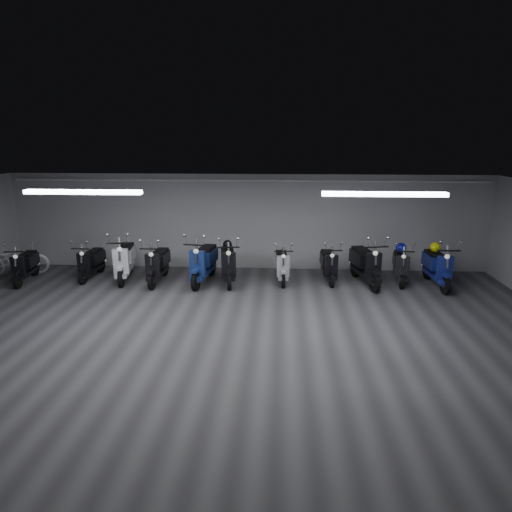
# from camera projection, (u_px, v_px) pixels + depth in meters

# --- Properties ---
(floor) EXTENTS (14.00, 10.00, 0.01)m
(floor) POSITION_uv_depth(u_px,v_px,m) (227.00, 342.00, 8.43)
(floor) COLOR #3C3C3F
(floor) RESTS_ON ground
(ceiling) EXTENTS (14.00, 10.00, 0.01)m
(ceiling) POSITION_uv_depth(u_px,v_px,m) (224.00, 196.00, 7.70)
(ceiling) COLOR gray
(ceiling) RESTS_ON ground
(back_wall) EXTENTS (14.00, 0.01, 2.80)m
(back_wall) POSITION_uv_depth(u_px,v_px,m) (247.00, 222.00, 12.89)
(back_wall) COLOR #A4A3A6
(back_wall) RESTS_ON ground
(front_wall) EXTENTS (14.00, 0.01, 2.80)m
(front_wall) POSITION_uv_depth(u_px,v_px,m) (140.00, 473.00, 3.24)
(front_wall) COLOR #A4A3A6
(front_wall) RESTS_ON ground
(fluor_strip_left) EXTENTS (2.40, 0.18, 0.08)m
(fluor_strip_left) POSITION_uv_depth(u_px,v_px,m) (83.00, 192.00, 8.85)
(fluor_strip_left) COLOR white
(fluor_strip_left) RESTS_ON ceiling
(fluor_strip_right) EXTENTS (2.40, 0.18, 0.08)m
(fluor_strip_right) POSITION_uv_depth(u_px,v_px,m) (384.00, 194.00, 8.51)
(fluor_strip_right) COLOR white
(fluor_strip_right) RESTS_ON ceiling
(conduit) EXTENTS (13.60, 0.05, 0.05)m
(conduit) POSITION_uv_depth(u_px,v_px,m) (246.00, 181.00, 12.49)
(conduit) COLOR white
(conduit) RESTS_ON back_wall
(scooter_0) EXTENTS (0.77, 1.70, 1.22)m
(scooter_0) POSITION_uv_depth(u_px,v_px,m) (24.00, 260.00, 11.81)
(scooter_0) COLOR black
(scooter_0) RESTS_ON floor
(scooter_1) EXTENTS (0.60, 1.65, 1.22)m
(scooter_1) POSITION_uv_depth(u_px,v_px,m) (91.00, 257.00, 12.12)
(scooter_1) COLOR black
(scooter_1) RESTS_ON floor
(scooter_2) EXTENTS (0.97, 2.06, 1.47)m
(scooter_2) POSITION_uv_depth(u_px,v_px,m) (124.00, 254.00, 11.97)
(scooter_2) COLOR white
(scooter_2) RESTS_ON floor
(scooter_3) EXTENTS (0.63, 1.81, 1.34)m
(scooter_3) POSITION_uv_depth(u_px,v_px,m) (158.00, 259.00, 11.75)
(scooter_3) COLOR black
(scooter_3) RESTS_ON floor
(scooter_4) EXTENTS (0.95, 2.08, 1.49)m
(scooter_4) POSITION_uv_depth(u_px,v_px,m) (203.00, 256.00, 11.72)
(scooter_4) COLOR navy
(scooter_4) RESTS_ON floor
(scooter_5) EXTENTS (0.91, 1.95, 1.39)m
(scooter_5) POSITION_uv_depth(u_px,v_px,m) (228.00, 257.00, 11.76)
(scooter_5) COLOR black
(scooter_5) RESTS_ON floor
(scooter_6) EXTENTS (0.66, 1.67, 1.22)m
(scooter_6) POSITION_uv_depth(u_px,v_px,m) (282.00, 260.00, 11.86)
(scooter_6) COLOR #B4B5B8
(scooter_6) RESTS_ON floor
(scooter_7) EXTENTS (0.65, 1.69, 1.23)m
(scooter_7) POSITION_uv_depth(u_px,v_px,m) (329.00, 259.00, 11.89)
(scooter_7) COLOR black
(scooter_7) RESTS_ON floor
(scooter_8) EXTENTS (1.06, 2.06, 1.46)m
(scooter_8) POSITION_uv_depth(u_px,v_px,m) (366.00, 258.00, 11.59)
(scooter_8) COLOR black
(scooter_8) RESTS_ON floor
(scooter_9) EXTENTS (0.79, 1.73, 1.24)m
(scooter_9) POSITION_uv_depth(u_px,v_px,m) (401.00, 260.00, 11.77)
(scooter_9) COLOR black
(scooter_9) RESTS_ON floor
(bicycle) EXTENTS (1.83, 1.18, 1.11)m
(bicycle) POSITION_uv_depth(u_px,v_px,m) (15.00, 256.00, 12.40)
(bicycle) COLOR white
(bicycle) RESTS_ON floor
(scooter_10) EXTENTS (0.70, 1.90, 1.39)m
(scooter_10) POSITION_uv_depth(u_px,v_px,m) (438.00, 261.00, 11.44)
(scooter_10) COLOR navy
(scooter_10) RESTS_ON floor
(helmet_0) EXTENTS (0.27, 0.27, 0.27)m
(helmet_0) POSITION_uv_depth(u_px,v_px,m) (435.00, 247.00, 11.61)
(helmet_0) COLOR #DCE50D
(helmet_0) RESTS_ON scooter_10
(helmet_1) EXTENTS (0.25, 0.25, 0.25)m
(helmet_1) POSITION_uv_depth(u_px,v_px,m) (227.00, 245.00, 11.93)
(helmet_1) COLOR black
(helmet_1) RESTS_ON scooter_5
(helmet_2) EXTENTS (0.28, 0.28, 0.28)m
(helmet_2) POSITION_uv_depth(u_px,v_px,m) (401.00, 248.00, 11.92)
(helmet_2) COLOR #0D1292
(helmet_2) RESTS_ON scooter_9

